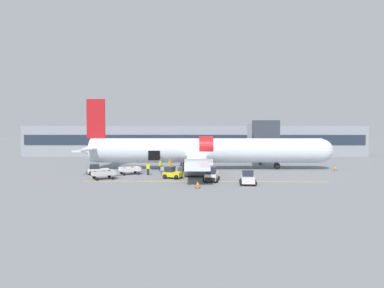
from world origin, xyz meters
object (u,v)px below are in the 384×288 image
baggage_tug_lead (211,175)px  baggage_cart_loading (172,170)px  baggage_tug_mid (248,178)px  ground_crew_driver (160,165)px  ground_crew_supervisor (170,165)px  baggage_tug_spare (97,170)px  baggage_cart_empty (104,175)px  ground_crew_loader_a (148,168)px  ground_crew_loader_b (204,166)px  baggage_cart_queued (130,171)px  baggage_tug_rear (172,173)px  airplane (203,151)px

baggage_tug_lead → baggage_cart_loading: 8.47m
baggage_tug_mid → ground_crew_driver: (-10.61, 11.60, 0.23)m
baggage_tug_lead → ground_crew_supervisor: 11.05m
ground_crew_supervisor → baggage_tug_spare: bearing=-159.3°
baggage_cart_empty → ground_crew_driver: bearing=52.7°
ground_crew_loader_a → ground_crew_supervisor: 4.74m
ground_crew_loader_b → ground_crew_driver: bearing=176.9°
baggage_cart_queued → ground_crew_loader_b: size_ratio=2.39×
baggage_cart_loading → baggage_tug_lead: bearing=-54.1°
baggage_tug_lead → baggage_tug_rear: size_ratio=1.18×
baggage_cart_empty → baggage_cart_queued: bearing=63.3°
baggage_tug_rear → baggage_cart_queued: bearing=146.5°
baggage_cart_empty → ground_crew_loader_a: ground_crew_loader_a is taller
baggage_tug_mid → baggage_tug_spare: baggage_tug_mid is taller
baggage_tug_mid → ground_crew_loader_a: size_ratio=1.62×
airplane → baggage_cart_empty: 16.08m
baggage_cart_queued → ground_crew_loader_a: bearing=-17.1°
airplane → baggage_tug_spare: bearing=-156.0°
airplane → ground_crew_driver: bearing=-155.7°
baggage_tug_rear → baggage_tug_mid: bearing=-28.2°
airplane → baggage_tug_mid: (4.56, -14.32, -2.05)m
ground_crew_driver → ground_crew_supervisor: (1.36, -0.00, 0.03)m
baggage_tug_spare → ground_crew_loader_b: size_ratio=1.94×
baggage_tug_mid → baggage_cart_loading: baggage_tug_mid is taller
baggage_tug_lead → baggage_tug_spare: 15.95m
airplane → ground_crew_supervisor: bearing=-149.8°
baggage_tug_mid → baggage_tug_rear: size_ratio=1.05×
baggage_tug_rear → ground_crew_loader_a: bearing=137.3°
baggage_cart_queued → baggage_cart_empty: (-2.29, -4.55, 0.07)m
baggage_tug_rear → ground_crew_supervisor: 7.12m
ground_crew_loader_b → baggage_tug_rear: bearing=-120.6°
baggage_cart_queued → ground_crew_supervisor: bearing=32.9°
ground_crew_loader_a → baggage_cart_loading: bearing=21.9°
baggage_tug_spare → baggage_tug_lead: bearing=-22.6°
airplane → baggage_tug_lead: 12.54m
baggage_tug_mid → baggage_tug_rear: baggage_tug_mid is taller
ground_crew_loader_a → ground_crew_loader_b: bearing=26.5°
baggage_cart_loading → ground_crew_supervisor: size_ratio=2.03×
ground_crew_loader_a → ground_crew_loader_b: ground_crew_loader_a is taller
baggage_tug_lead → ground_crew_supervisor: baggage_tug_lead is taller
baggage_cart_empty → baggage_tug_lead: bearing=-8.3°
baggage_tug_spare → ground_crew_supervisor: bearing=20.7°
baggage_tug_mid → baggage_cart_queued: baggage_tug_mid is taller
baggage_tug_mid → baggage_cart_empty: baggage_tug_mid is taller
baggage_tug_lead → baggage_cart_empty: bearing=171.7°
baggage_tug_spare → ground_crew_loader_a: bearing=-4.0°
baggage_tug_mid → baggage_cart_loading: (-8.80, 8.82, -0.18)m
airplane → ground_crew_loader_a: airplane is taller
baggage_tug_lead → baggage_tug_mid: bearing=-27.1°
baggage_tug_mid → baggage_tug_spare: size_ratio=0.93×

